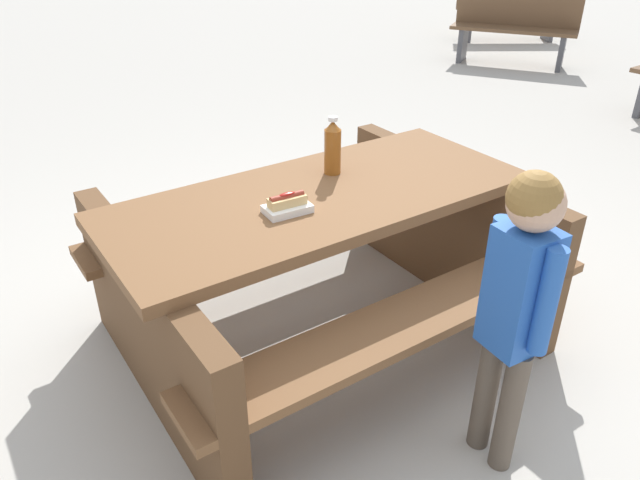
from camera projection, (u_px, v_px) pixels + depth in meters
ground_plane at (320, 336)px, 2.87m from camera, size 30.00×30.00×0.00m
picnic_table at (320, 256)px, 2.65m from camera, size 1.97×1.62×0.75m
soda_bottle at (333, 147)px, 2.63m from camera, size 0.07×0.07×0.26m
hotdog_tray at (287, 205)px, 2.33m from camera, size 0.20×0.14×0.08m
child_in_coat at (518, 291)px, 1.91m from camera, size 0.19×0.28×1.14m
park_bench_near at (514, 27)px, 7.45m from camera, size 1.00×1.53×0.85m
park_bench_far at (509, 8)px, 8.79m from camera, size 1.40×1.28×0.85m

